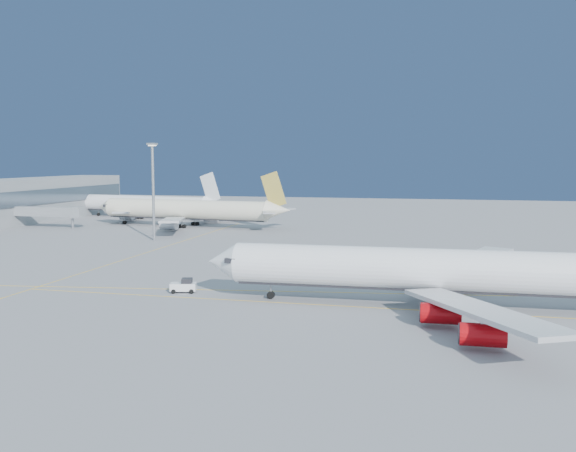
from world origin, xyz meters
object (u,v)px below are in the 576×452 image
(pushback_tug, at_px, (184,286))
(airliner_virgin, at_px, (444,271))
(light_mast, at_px, (153,183))
(airliner_third, at_px, (148,204))
(airliner_etihad, at_px, (190,210))

(pushback_tug, bearing_deg, airliner_virgin, -16.18)
(airliner_virgin, height_order, light_mast, light_mast)
(airliner_third, height_order, pushback_tug, airliner_third)
(airliner_virgin, xyz_separation_m, airliner_third, (-107.00, 122.51, -0.20))
(airliner_etihad, xyz_separation_m, pushback_tug, (38.28, -96.05, -4.44))
(pushback_tug, height_order, light_mast, light_mast)
(light_mast, bearing_deg, pushback_tug, -60.73)
(light_mast, bearing_deg, airliner_etihad, 96.43)
(airliner_virgin, bearing_deg, airliner_third, 130.33)
(airliner_virgin, relative_size, pushback_tug, 15.92)
(airliner_virgin, relative_size, airliner_third, 1.13)
(airliner_etihad, height_order, airliner_third, airliner_etihad)
(pushback_tug, bearing_deg, light_mast, 104.40)
(airliner_etihad, xyz_separation_m, airliner_third, (-27.18, 25.51, -0.31))
(airliner_third, bearing_deg, airliner_virgin, -39.43)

